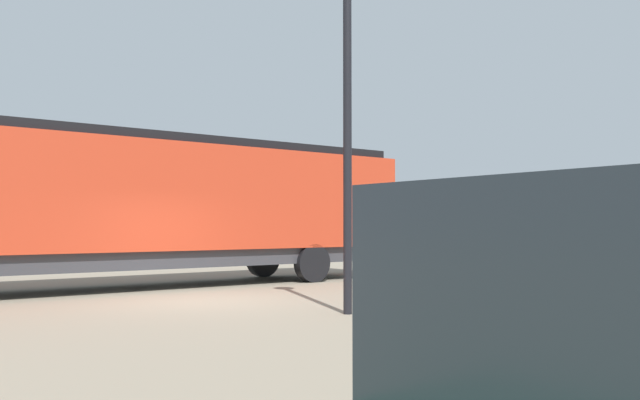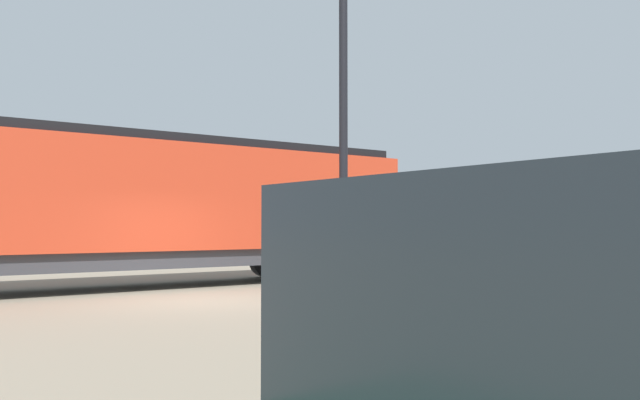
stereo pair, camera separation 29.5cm
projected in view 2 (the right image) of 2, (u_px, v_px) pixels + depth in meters
The scene contains 4 objects.
ground_plane at pixel (200, 301), 14.36m from camera, with size 120.00×120.00×0.00m, color gray.
locomotive at pixel (124, 202), 17.18m from camera, with size 2.93×17.65×3.99m.
lamp_post at pixel (343, 60), 12.37m from camera, with size 0.54×0.54×6.62m.
platform_fence at pixel (551, 263), 17.19m from camera, with size 0.05×11.52×1.02m.
Camera 2 is at (13.16, -6.49, 1.62)m, focal length 37.23 mm.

